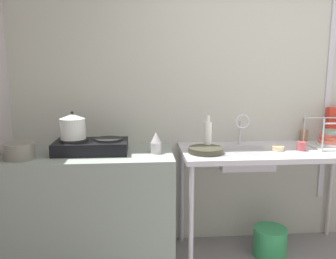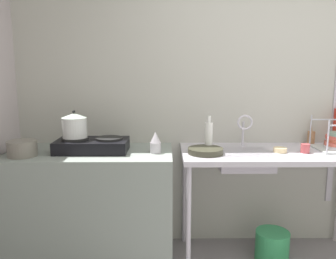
{
  "view_description": "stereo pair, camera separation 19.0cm",
  "coord_description": "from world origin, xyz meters",
  "px_view_note": "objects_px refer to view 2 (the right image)",
  "views": [
    {
      "loc": [
        -1.21,
        -1.3,
        1.55
      ],
      "look_at": [
        -1.0,
        1.28,
        1.09
      ],
      "focal_mm": 35.81,
      "sensor_mm": 36.0,
      "label": 1
    },
    {
      "loc": [
        -1.02,
        -1.31,
        1.55
      ],
      "look_at": [
        -1.0,
        1.28,
        1.09
      ],
      "focal_mm": 35.81,
      "sensor_mm": 36.0,
      "label": 2
    }
  ],
  "objects_px": {
    "sink_basin": "(244,159)",
    "cup_by_rack": "(305,148)",
    "bottle_by_sink": "(209,135)",
    "small_bowl_on_drainboard": "(280,150)",
    "bucket_on_floor": "(272,246)",
    "percolator": "(155,143)",
    "faucet": "(245,125)",
    "stove": "(92,145)",
    "pot_on_left_burner": "(74,125)",
    "frying_pan": "(205,151)",
    "utensil_jar": "(311,137)",
    "pot_beside_stove": "(22,148)"
  },
  "relations": [
    {
      "from": "cup_by_rack",
      "to": "bottle_by_sink",
      "type": "bearing_deg",
      "value": 172.38
    },
    {
      "from": "pot_beside_stove",
      "to": "frying_pan",
      "type": "bearing_deg",
      "value": 2.73
    },
    {
      "from": "pot_on_left_burner",
      "to": "utensil_jar",
      "type": "bearing_deg",
      "value": 7.68
    },
    {
      "from": "faucet",
      "to": "small_bowl_on_drainboard",
      "type": "distance_m",
      "value": 0.35
    },
    {
      "from": "small_bowl_on_drainboard",
      "to": "bucket_on_floor",
      "type": "bearing_deg",
      "value": 159.87
    },
    {
      "from": "small_bowl_on_drainboard",
      "to": "bottle_by_sink",
      "type": "bearing_deg",
      "value": 171.68
    },
    {
      "from": "frying_pan",
      "to": "bottle_by_sink",
      "type": "bearing_deg",
      "value": 72.12
    },
    {
      "from": "pot_beside_stove",
      "to": "utensil_jar",
      "type": "distance_m",
      "value": 2.38
    },
    {
      "from": "pot_on_left_burner",
      "to": "bucket_on_floor",
      "type": "height_order",
      "value": "pot_on_left_burner"
    },
    {
      "from": "pot_beside_stove",
      "to": "sink_basin",
      "type": "height_order",
      "value": "pot_beside_stove"
    },
    {
      "from": "small_bowl_on_drainboard",
      "to": "bucket_on_floor",
      "type": "xyz_separation_m",
      "value": [
        -0.02,
        0.01,
        -0.81
      ]
    },
    {
      "from": "pot_on_left_burner",
      "to": "bottle_by_sink",
      "type": "height_order",
      "value": "pot_on_left_burner"
    },
    {
      "from": "faucet",
      "to": "bottle_by_sink",
      "type": "xyz_separation_m",
      "value": [
        -0.31,
        -0.1,
        -0.07
      ]
    },
    {
      "from": "pot_on_left_burner",
      "to": "faucet",
      "type": "distance_m",
      "value": 1.37
    },
    {
      "from": "small_bowl_on_drainboard",
      "to": "bucket_on_floor",
      "type": "height_order",
      "value": "small_bowl_on_drainboard"
    },
    {
      "from": "small_bowl_on_drainboard",
      "to": "utensil_jar",
      "type": "relative_size",
      "value": 0.49
    },
    {
      "from": "sink_basin",
      "to": "cup_by_rack",
      "type": "relative_size",
      "value": 5.85
    },
    {
      "from": "utensil_jar",
      "to": "stove",
      "type": "bearing_deg",
      "value": -171.77
    },
    {
      "from": "frying_pan",
      "to": "bucket_on_floor",
      "type": "xyz_separation_m",
      "value": [
        0.57,
        0.05,
        -0.82
      ]
    },
    {
      "from": "stove",
      "to": "pot_on_left_burner",
      "type": "xyz_separation_m",
      "value": [
        -0.13,
        0.0,
        0.16
      ]
    },
    {
      "from": "stove",
      "to": "small_bowl_on_drainboard",
      "type": "height_order",
      "value": "stove"
    },
    {
      "from": "pot_beside_stove",
      "to": "percolator",
      "type": "distance_m",
      "value": 1.0
    },
    {
      "from": "pot_on_left_burner",
      "to": "frying_pan",
      "type": "distance_m",
      "value": 1.04
    },
    {
      "from": "faucet",
      "to": "utensil_jar",
      "type": "xyz_separation_m",
      "value": [
        0.62,
        0.13,
        -0.13
      ]
    },
    {
      "from": "bottle_by_sink",
      "to": "small_bowl_on_drainboard",
      "type": "bearing_deg",
      "value": -8.32
    },
    {
      "from": "pot_on_left_burner",
      "to": "cup_by_rack",
      "type": "height_order",
      "value": "pot_on_left_burner"
    },
    {
      "from": "frying_pan",
      "to": "cup_by_rack",
      "type": "distance_m",
      "value": 0.78
    },
    {
      "from": "percolator",
      "to": "cup_by_rack",
      "type": "height_order",
      "value": "percolator"
    },
    {
      "from": "percolator",
      "to": "sink_basin",
      "type": "xyz_separation_m",
      "value": [
        0.7,
        0.02,
        -0.14
      ]
    },
    {
      "from": "stove",
      "to": "utensil_jar",
      "type": "relative_size",
      "value": 2.66
    },
    {
      "from": "stove",
      "to": "bucket_on_floor",
      "type": "distance_m",
      "value": 1.69
    },
    {
      "from": "bottle_by_sink",
      "to": "bucket_on_floor",
      "type": "distance_m",
      "value": 1.06
    },
    {
      "from": "stove",
      "to": "bottle_by_sink",
      "type": "bearing_deg",
      "value": 2.59
    },
    {
      "from": "small_bowl_on_drainboard",
      "to": "utensil_jar",
      "type": "bearing_deg",
      "value": 39.39
    },
    {
      "from": "percolator",
      "to": "bottle_by_sink",
      "type": "xyz_separation_m",
      "value": [
        0.42,
        0.09,
        0.04
      ]
    },
    {
      "from": "cup_by_rack",
      "to": "small_bowl_on_drainboard",
      "type": "distance_m",
      "value": 0.19
    },
    {
      "from": "sink_basin",
      "to": "cup_by_rack",
      "type": "xyz_separation_m",
      "value": [
        0.47,
        -0.03,
        0.1
      ]
    },
    {
      "from": "percolator",
      "to": "frying_pan",
      "type": "bearing_deg",
      "value": -4.34
    },
    {
      "from": "pot_on_left_burner",
      "to": "frying_pan",
      "type": "relative_size",
      "value": 0.8
    },
    {
      "from": "cup_by_rack",
      "to": "utensil_jar",
      "type": "distance_m",
      "value": 0.37
    },
    {
      "from": "small_bowl_on_drainboard",
      "to": "utensil_jar",
      "type": "xyz_separation_m",
      "value": [
        0.37,
        0.31,
        0.04
      ]
    },
    {
      "from": "pot_beside_stove",
      "to": "bottle_by_sink",
      "type": "relative_size",
      "value": 0.77
    },
    {
      "from": "percolator",
      "to": "faucet",
      "type": "xyz_separation_m",
      "value": [
        0.73,
        0.19,
        0.11
      ]
    },
    {
      "from": "frying_pan",
      "to": "bottle_by_sink",
      "type": "xyz_separation_m",
      "value": [
        0.04,
        0.12,
        0.1
      ]
    },
    {
      "from": "percolator",
      "to": "bucket_on_floor",
      "type": "bearing_deg",
      "value": 1.01
    },
    {
      "from": "pot_beside_stove",
      "to": "sink_basin",
      "type": "relative_size",
      "value": 0.52
    },
    {
      "from": "percolator",
      "to": "bucket_on_floor",
      "type": "xyz_separation_m",
      "value": [
        0.96,
        0.02,
        -0.88
      ]
    },
    {
      "from": "utensil_jar",
      "to": "pot_beside_stove",
      "type": "bearing_deg",
      "value": -170.02
    },
    {
      "from": "stove",
      "to": "frying_pan",
      "type": "distance_m",
      "value": 0.89
    },
    {
      "from": "sink_basin",
      "to": "frying_pan",
      "type": "relative_size",
      "value": 1.53
    }
  ]
}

